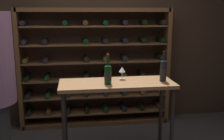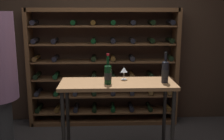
% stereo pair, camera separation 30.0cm
% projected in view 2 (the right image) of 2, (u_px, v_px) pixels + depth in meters
% --- Properties ---
extents(back_wall, '(5.68, 0.10, 2.81)m').
position_uv_depth(back_wall, '(105.00, 36.00, 4.37)').
color(back_wall, '#3D2B1E').
rests_on(back_wall, ground).
extents(wine_rack, '(2.34, 0.32, 1.84)m').
position_uv_depth(wine_rack, '(104.00, 68.00, 4.27)').
color(wine_rack, brown).
rests_on(wine_rack, ground).
extents(tasting_table, '(1.33, 0.51, 0.98)m').
position_uv_depth(tasting_table, '(117.00, 92.00, 3.15)').
color(tasting_table, brown).
rests_on(tasting_table, ground).
extents(wine_bottle_red_label, '(0.08, 0.08, 0.34)m').
position_uv_depth(wine_bottle_red_label, '(108.00, 74.00, 3.02)').
color(wine_bottle_red_label, black).
rests_on(wine_bottle_red_label, tasting_table).
extents(wine_bottle_amber_reserve, '(0.08, 0.08, 0.35)m').
position_uv_depth(wine_bottle_amber_reserve, '(165.00, 71.00, 3.08)').
color(wine_bottle_amber_reserve, black).
rests_on(wine_bottle_amber_reserve, tasting_table).
extents(wine_glass_stemmed_right, '(0.08, 0.08, 0.15)m').
position_uv_depth(wine_glass_stemmed_right, '(124.00, 70.00, 3.22)').
color(wine_glass_stemmed_right, silver).
rests_on(wine_glass_stemmed_right, tasting_table).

